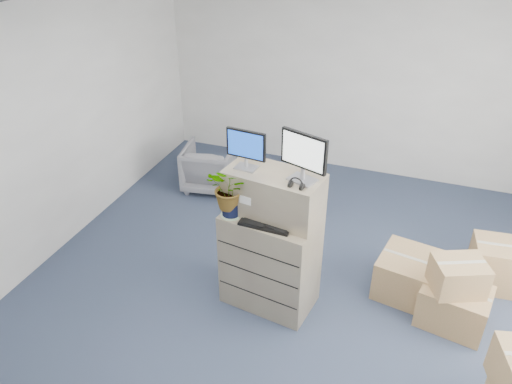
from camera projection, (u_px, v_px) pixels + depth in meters
ground at (294, 327)px, 4.90m from camera, size 7.00×7.00×0.00m
wall_back at (369, 80)px, 7.00m from camera, size 6.00×0.02×2.80m
filing_cabinet_lower at (270, 260)px, 4.96m from camera, size 0.96×0.67×1.04m
filing_cabinet_upper at (274, 194)px, 4.62m from camera, size 0.95×0.57×0.45m
monitor_left at (246, 147)px, 4.48m from camera, size 0.38×0.17×0.38m
monitor_right at (304, 155)px, 4.26m from camera, size 0.44×0.24×0.45m
headphones at (296, 184)px, 4.26m from camera, size 0.13×0.03×0.13m
keyboard at (266, 224)px, 4.57m from camera, size 0.49×0.22×0.03m
mouse at (300, 228)px, 4.50m from camera, size 0.10×0.06×0.04m
water_bottle at (286, 205)px, 4.61m from camera, size 0.08×0.08×0.29m
phone_dock at (268, 207)px, 4.75m from camera, size 0.07×0.06×0.14m
external_drive at (310, 217)px, 4.64m from camera, size 0.21×0.18×0.06m
tissue_box at (307, 209)px, 4.63m from camera, size 0.26×0.15×0.09m
potted_plant at (231, 193)px, 4.59m from camera, size 0.49×0.52×0.42m
office_chair at (210, 165)px, 7.06m from camera, size 0.79×0.75×0.71m
cardboard_boxes at (471, 300)px, 4.79m from camera, size 1.70×2.29×0.77m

